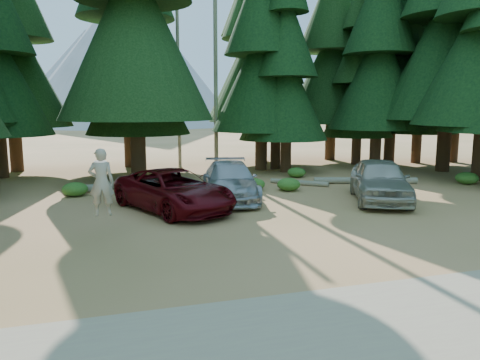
{
  "coord_description": "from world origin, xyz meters",
  "views": [
    {
      "loc": [
        -5.97,
        -13.24,
        3.84
      ],
      "look_at": [
        -1.3,
        2.39,
        1.25
      ],
      "focal_mm": 35.0,
      "sensor_mm": 36.0,
      "label": 1
    }
  ],
  "objects": [
    {
      "name": "shrub_center_right",
      "position": [
        0.76,
        6.97,
        0.27
      ],
      "size": [
        0.98,
        0.98,
        0.54
      ],
      "primitive_type": "ellipsoid",
      "color": "#225C1B",
      "rests_on": "ground"
    },
    {
      "name": "snag_back",
      "position": [
        -1.2,
        16.0,
        5.0
      ],
      "size": [
        0.2,
        0.2,
        10.0
      ],
      "primitive_type": "cylinder",
      "color": "gray",
      "rests_on": "ground"
    },
    {
      "name": "snag_front",
      "position": [
        0.8,
        14.5,
        6.0
      ],
      "size": [
        0.24,
        0.24,
        12.0
      ],
      "primitive_type": "cylinder",
      "color": "gray",
      "rests_on": "ground"
    },
    {
      "name": "log_right",
      "position": [
        6.61,
        7.0,
        0.16
      ],
      "size": [
        4.95,
        1.85,
        0.33
      ],
      "primitive_type": "cylinder",
      "rotation": [
        0.0,
        1.57,
        -0.31
      ],
      "color": "gray",
      "rests_on": "ground"
    },
    {
      "name": "frisbee_player",
      "position": [
        -6.0,
        0.8,
        1.65
      ],
      "size": [
        0.74,
        0.5,
        1.99
      ],
      "rotation": [
        0.0,
        0.0,
        3.11
      ],
      "color": "beige",
      "rests_on": "ground"
    },
    {
      "name": "silver_minivan_center",
      "position": [
        -0.9,
        5.2,
        0.77
      ],
      "size": [
        3.07,
        5.57,
        1.53
      ],
      "primitive_type": "imported",
      "rotation": [
        0.0,
        0.0,
        -0.18
      ],
      "color": "#ACAEB4",
      "rests_on": "ground"
    },
    {
      "name": "gravel_strip",
      "position": [
        0.0,
        -6.5,
        0.01
      ],
      "size": [
        26.0,
        3.5,
        0.01
      ],
      "primitive_type": "cube",
      "color": "tan",
      "rests_on": "ground"
    },
    {
      "name": "log_left",
      "position": [
        -4.65,
        9.42,
        0.17
      ],
      "size": [
        4.55,
        2.22,
        0.34
      ],
      "primitive_type": "cylinder",
      "rotation": [
        0.0,
        1.57,
        0.41
      ],
      "color": "gray",
      "rests_on": "ground"
    },
    {
      "name": "shrub_right",
      "position": [
        2.2,
        6.32,
        0.29
      ],
      "size": [
        1.06,
        1.06,
        0.59
      ],
      "primitive_type": "ellipsoid",
      "color": "#225C1B",
      "rests_on": "ground"
    },
    {
      "name": "shrub_edge_east",
      "position": [
        11.4,
        5.5,
        0.3
      ],
      "size": [
        1.09,
        1.09,
        0.6
      ],
      "primitive_type": "ellipsoid",
      "color": "#225C1B",
      "rests_on": "ground"
    },
    {
      "name": "shrub_center_left",
      "position": [
        -3.06,
        6.84,
        0.31
      ],
      "size": [
        1.12,
        1.12,
        0.62
      ],
      "primitive_type": "ellipsoid",
      "color": "#225C1B",
      "rests_on": "ground"
    },
    {
      "name": "log_mid",
      "position": [
        3.3,
        7.62,
        0.12
      ],
      "size": [
        2.37,
        2.1,
        0.24
      ],
      "primitive_type": "cylinder",
      "rotation": [
        0.0,
        1.57,
        -0.72
      ],
      "color": "gray",
      "rests_on": "ground"
    },
    {
      "name": "mountain_peak",
      "position": [
        -2.59,
        88.23,
        12.71
      ],
      "size": [
        48.0,
        50.0,
        28.0
      ],
      "color": "gray",
      "rests_on": "ground"
    },
    {
      "name": "shrub_far_left",
      "position": [
        -7.11,
        7.74,
        0.3
      ],
      "size": [
        1.09,
        1.09,
        0.6
      ],
      "primitive_type": "ellipsoid",
      "color": "#225C1B",
      "rests_on": "ground"
    },
    {
      "name": "ground",
      "position": [
        0.0,
        0.0,
        0.0
      ],
      "size": [
        160.0,
        160.0,
        0.0
      ],
      "primitive_type": "plane",
      "color": "olive",
      "rests_on": "ground"
    },
    {
      "name": "shrub_far_right",
      "position": [
        4.18,
        10.0,
        0.27
      ],
      "size": [
        0.99,
        0.99,
        0.54
      ],
      "primitive_type": "ellipsoid",
      "color": "#225C1B",
      "rests_on": "ground"
    },
    {
      "name": "red_pickup",
      "position": [
        -3.46,
        3.74,
        0.76
      ],
      "size": [
        4.48,
        6.02,
        1.52
      ],
      "primitive_type": "imported",
      "rotation": [
        0.0,
        0.0,
        0.41
      ],
      "color": "#53070D",
      "rests_on": "ground"
    },
    {
      "name": "forest_belt_north",
      "position": [
        0.0,
        15.0,
        0.0
      ],
      "size": [
        36.0,
        7.0,
        22.0
      ],
      "primitive_type": null,
      "color": "black",
      "rests_on": "ground"
    },
    {
      "name": "silver_minivan_right",
      "position": [
        4.84,
        3.08,
        0.87
      ],
      "size": [
        3.98,
        5.5,
        1.74
      ],
      "primitive_type": "imported",
      "rotation": [
        0.0,
        0.0,
        -0.42
      ],
      "color": "#B3AE9F",
      "rests_on": "ground"
    },
    {
      "name": "shrub_left",
      "position": [
        -4.41,
        7.74,
        0.26
      ],
      "size": [
        0.96,
        0.96,
        0.53
      ],
      "primitive_type": "ellipsoid",
      "color": "#225C1B",
      "rests_on": "ground"
    }
  ]
}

